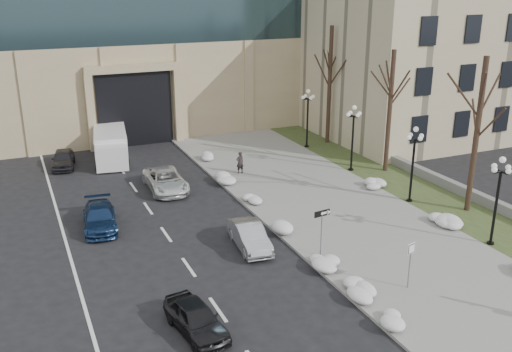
{
  "coord_description": "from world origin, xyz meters",
  "views": [
    {
      "loc": [
        -13.3,
        -13.26,
        12.88
      ],
      "look_at": [
        -2.34,
        11.54,
        3.5
      ],
      "focal_mm": 40.0,
      "sensor_mm": 36.0,
      "label": 1
    }
  ],
  "objects_px": {
    "car_a": "(196,318)",
    "pedestrian": "(240,163)",
    "lamppost_b": "(414,154)",
    "lamppost_c": "(353,129)",
    "car_b": "(250,236)",
    "lamppost_d": "(308,111)",
    "box_truck": "(111,147)",
    "lamppost_a": "(498,189)",
    "car_c": "(100,217)",
    "keep_sign": "(411,256)",
    "car_d": "(166,180)",
    "one_way_sign": "(325,218)",
    "car_e": "(63,159)"
  },
  "relations": [
    {
      "from": "car_d",
      "to": "car_e",
      "type": "distance_m",
      "value": 9.38
    },
    {
      "from": "car_d",
      "to": "lamppost_a",
      "type": "xyz_separation_m",
      "value": [
        12.98,
        -14.61,
        2.41
      ]
    },
    {
      "from": "pedestrian",
      "to": "box_truck",
      "type": "bearing_deg",
      "value": -49.96
    },
    {
      "from": "car_d",
      "to": "lamppost_b",
      "type": "relative_size",
      "value": 1.01
    },
    {
      "from": "car_b",
      "to": "car_c",
      "type": "xyz_separation_m",
      "value": [
        -6.51,
        5.54,
        -0.02
      ]
    },
    {
      "from": "box_truck",
      "to": "lamppost_c",
      "type": "bearing_deg",
      "value": -23.91
    },
    {
      "from": "car_b",
      "to": "car_d",
      "type": "bearing_deg",
      "value": 104.86
    },
    {
      "from": "lamppost_a",
      "to": "lamppost_b",
      "type": "distance_m",
      "value": 6.5
    },
    {
      "from": "car_d",
      "to": "one_way_sign",
      "type": "height_order",
      "value": "one_way_sign"
    },
    {
      "from": "lamppost_a",
      "to": "lamppost_b",
      "type": "xyz_separation_m",
      "value": [
        0.0,
        6.5,
        0.0
      ]
    },
    {
      "from": "pedestrian",
      "to": "lamppost_b",
      "type": "distance_m",
      "value": 11.9
    },
    {
      "from": "keep_sign",
      "to": "lamppost_c",
      "type": "xyz_separation_m",
      "value": [
        6.66,
        14.87,
        1.42
      ]
    },
    {
      "from": "box_truck",
      "to": "keep_sign",
      "type": "relative_size",
      "value": 3.08
    },
    {
      "from": "pedestrian",
      "to": "car_a",
      "type": "bearing_deg",
      "value": 56.05
    },
    {
      "from": "keep_sign",
      "to": "lamppost_d",
      "type": "distance_m",
      "value": 22.43
    },
    {
      "from": "car_e",
      "to": "box_truck",
      "type": "xyz_separation_m",
      "value": [
        3.52,
        0.43,
        0.39
      ]
    },
    {
      "from": "lamppost_b",
      "to": "lamppost_d",
      "type": "xyz_separation_m",
      "value": [
        0.0,
        13.0,
        0.0
      ]
    },
    {
      "from": "car_c",
      "to": "lamppost_c",
      "type": "relative_size",
      "value": 0.89
    },
    {
      "from": "box_truck",
      "to": "lamppost_a",
      "type": "distance_m",
      "value": 27.22
    },
    {
      "from": "lamppost_c",
      "to": "lamppost_d",
      "type": "relative_size",
      "value": 1.0
    },
    {
      "from": "lamppost_b",
      "to": "car_c",
      "type": "bearing_deg",
      "value": 167.98
    },
    {
      "from": "pedestrian",
      "to": "lamppost_d",
      "type": "relative_size",
      "value": 0.32
    },
    {
      "from": "box_truck",
      "to": "car_b",
      "type": "bearing_deg",
      "value": -69.66
    },
    {
      "from": "car_b",
      "to": "lamppost_b",
      "type": "relative_size",
      "value": 0.81
    },
    {
      "from": "car_d",
      "to": "lamppost_c",
      "type": "xyz_separation_m",
      "value": [
        12.98,
        -1.61,
        2.41
      ]
    },
    {
      "from": "lamppost_d",
      "to": "car_e",
      "type": "bearing_deg",
      "value": 171.68
    },
    {
      "from": "pedestrian",
      "to": "lamppost_b",
      "type": "xyz_separation_m",
      "value": [
        7.45,
        -9.01,
        2.19
      ]
    },
    {
      "from": "car_a",
      "to": "pedestrian",
      "type": "bearing_deg",
      "value": 54.14
    },
    {
      "from": "box_truck",
      "to": "lamppost_c",
      "type": "relative_size",
      "value": 1.45
    },
    {
      "from": "one_way_sign",
      "to": "lamppost_a",
      "type": "distance_m",
      "value": 8.84
    },
    {
      "from": "car_a",
      "to": "one_way_sign",
      "type": "distance_m",
      "value": 8.53
    },
    {
      "from": "car_a",
      "to": "lamppost_c",
      "type": "height_order",
      "value": "lamppost_c"
    },
    {
      "from": "car_d",
      "to": "box_truck",
      "type": "relative_size",
      "value": 0.69
    },
    {
      "from": "car_c",
      "to": "lamppost_b",
      "type": "distance_m",
      "value": 18.41
    },
    {
      "from": "car_d",
      "to": "box_truck",
      "type": "height_order",
      "value": "box_truck"
    },
    {
      "from": "lamppost_b",
      "to": "lamppost_c",
      "type": "bearing_deg",
      "value": 90.0
    },
    {
      "from": "car_b",
      "to": "lamppost_d",
      "type": "relative_size",
      "value": 0.81
    },
    {
      "from": "car_a",
      "to": "car_c",
      "type": "height_order",
      "value": "same"
    },
    {
      "from": "car_a",
      "to": "car_d",
      "type": "distance_m",
      "value": 16.06
    },
    {
      "from": "car_d",
      "to": "lamppost_a",
      "type": "height_order",
      "value": "lamppost_a"
    },
    {
      "from": "keep_sign",
      "to": "one_way_sign",
      "type": "bearing_deg",
      "value": 99.62
    },
    {
      "from": "car_a",
      "to": "lamppost_a",
      "type": "distance_m",
      "value": 16.33
    },
    {
      "from": "car_e",
      "to": "box_truck",
      "type": "height_order",
      "value": "box_truck"
    },
    {
      "from": "one_way_sign",
      "to": "lamppost_d",
      "type": "bearing_deg",
      "value": 56.58
    },
    {
      "from": "keep_sign",
      "to": "lamppost_d",
      "type": "relative_size",
      "value": 0.47
    },
    {
      "from": "car_a",
      "to": "box_truck",
      "type": "xyz_separation_m",
      "value": [
        1.13,
        23.78,
        0.41
      ]
    },
    {
      "from": "pedestrian",
      "to": "keep_sign",
      "type": "height_order",
      "value": "keep_sign"
    },
    {
      "from": "car_d",
      "to": "pedestrian",
      "type": "bearing_deg",
      "value": 10.67
    },
    {
      "from": "car_a",
      "to": "lamppost_b",
      "type": "relative_size",
      "value": 0.76
    },
    {
      "from": "lamppost_a",
      "to": "lamppost_d",
      "type": "bearing_deg",
      "value": 90.0
    }
  ]
}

